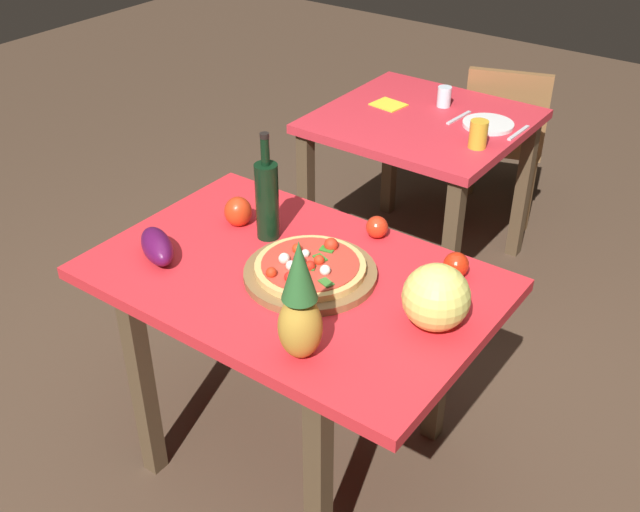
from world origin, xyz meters
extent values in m
plane|color=#4C3828|center=(0.00, 0.00, 0.00)|extent=(10.00, 10.00, 0.00)
cube|color=brown|center=(-0.35, -0.35, 0.36)|extent=(0.06, 0.06, 0.73)
cube|color=brown|center=(0.35, -0.35, 0.36)|extent=(0.06, 0.06, 0.73)
cube|color=brown|center=(-0.35, 0.35, 0.36)|extent=(0.06, 0.06, 0.73)
cube|color=brown|center=(0.35, 0.35, 0.36)|extent=(0.06, 0.06, 0.73)
cube|color=red|center=(0.00, 0.00, 0.75)|extent=(1.22, 0.81, 0.04)
cube|color=brown|center=(-0.66, 0.94, 0.36)|extent=(0.06, 0.06, 0.73)
cube|color=brown|center=(0.09, 0.94, 0.36)|extent=(0.06, 0.06, 0.73)
cube|color=brown|center=(-0.66, 1.68, 0.36)|extent=(0.06, 0.06, 0.73)
cube|color=brown|center=(0.09, 1.68, 0.36)|extent=(0.06, 0.06, 0.73)
cube|color=red|center=(-0.29, 1.31, 0.75)|extent=(0.87, 0.84, 0.04)
cube|color=brown|center=(-0.07, 2.24, 0.21)|extent=(0.04, 0.04, 0.41)
cube|color=brown|center=(-0.39, 2.14, 0.21)|extent=(0.04, 0.04, 0.41)
cube|color=brown|center=(0.03, 1.93, 0.21)|extent=(0.04, 0.04, 0.41)
cube|color=brown|center=(-0.28, 1.83, 0.21)|extent=(0.04, 0.04, 0.41)
cube|color=brown|center=(-0.18, 2.03, 0.43)|extent=(0.51, 0.51, 0.04)
cube|color=brown|center=(-0.12, 1.86, 0.65)|extent=(0.39, 0.16, 0.40)
cylinder|color=brown|center=(0.05, 0.02, 0.78)|extent=(0.41, 0.41, 0.02)
cylinder|color=#D9B263|center=(0.05, 0.02, 0.80)|extent=(0.34, 0.34, 0.02)
cylinder|color=#C13A2B|center=(0.05, 0.02, 0.81)|extent=(0.30, 0.30, 0.00)
sphere|color=red|center=(0.06, 0.12, 0.83)|extent=(0.04, 0.04, 0.04)
sphere|color=red|center=(0.07, 0.04, 0.82)|extent=(0.03, 0.03, 0.03)
sphere|color=red|center=(0.03, -0.01, 0.83)|extent=(0.04, 0.04, 0.04)
sphere|color=red|center=(0.06, -0.09, 0.82)|extent=(0.03, 0.03, 0.03)
sphere|color=red|center=(0.00, -0.10, 0.82)|extent=(0.03, 0.03, 0.03)
sphere|color=red|center=(-0.02, 0.05, 0.82)|extent=(0.03, 0.03, 0.03)
sphere|color=red|center=(0.07, -0.01, 0.82)|extent=(0.03, 0.03, 0.03)
cube|color=#2C8124|center=(0.05, 0.11, 0.82)|extent=(0.05, 0.04, 0.00)
cube|color=#2D7C26|center=(0.07, 0.05, 0.82)|extent=(0.05, 0.04, 0.00)
cube|color=#3A772A|center=(0.15, -0.04, 0.82)|extent=(0.05, 0.04, 0.00)
cube|color=#307828|center=(0.06, -0.01, 0.82)|extent=(0.05, 0.04, 0.00)
sphere|color=white|center=(0.02, 0.04, 0.82)|extent=(0.03, 0.03, 0.03)
sphere|color=silver|center=(-0.01, -0.02, 0.83)|extent=(0.03, 0.03, 0.03)
sphere|color=silver|center=(0.03, -0.04, 0.83)|extent=(0.03, 0.03, 0.03)
sphere|color=white|center=(0.12, 0.00, 0.83)|extent=(0.03, 0.03, 0.03)
cylinder|color=black|center=(-0.20, 0.13, 0.90)|extent=(0.08, 0.08, 0.26)
cylinder|color=black|center=(-0.20, 0.13, 1.07)|extent=(0.03, 0.03, 0.09)
cylinder|color=black|center=(-0.20, 0.13, 1.12)|extent=(0.03, 0.03, 0.02)
ellipsoid|color=gold|center=(0.25, -0.29, 0.86)|extent=(0.12, 0.12, 0.18)
cone|color=#2C642D|center=(0.25, -0.29, 1.03)|extent=(0.09, 0.09, 0.17)
sphere|color=#EBE16B|center=(0.47, 0.03, 0.86)|extent=(0.19, 0.19, 0.19)
ellipsoid|color=red|center=(-0.33, 0.13, 0.81)|extent=(0.09, 0.09, 0.10)
ellipsoid|color=#511042|center=(-0.40, -0.18, 0.81)|extent=(0.22, 0.18, 0.09)
sphere|color=red|center=(0.09, 0.33, 0.80)|extent=(0.07, 0.07, 0.07)
sphere|color=red|center=(0.41, 0.28, 0.80)|extent=(0.08, 0.08, 0.08)
cylinder|color=gold|center=(0.05, 1.17, 0.82)|extent=(0.07, 0.07, 0.11)
cylinder|color=silver|center=(-0.27, 1.48, 0.81)|extent=(0.06, 0.06, 0.09)
cylinder|color=white|center=(-0.01, 1.39, 0.77)|extent=(0.22, 0.22, 0.02)
cube|color=silver|center=(-0.15, 1.39, 0.77)|extent=(0.03, 0.18, 0.01)
cube|color=silver|center=(0.13, 1.39, 0.77)|extent=(0.02, 0.18, 0.01)
cube|color=yellow|center=(-0.48, 1.34, 0.77)|extent=(0.15, 0.14, 0.01)
camera|label=1|loc=(1.19, -1.50, 2.07)|focal=42.61mm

